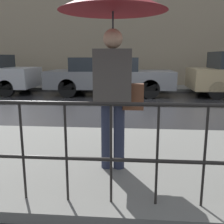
# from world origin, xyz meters

# --- Properties ---
(ground_plane) EXTENTS (80.00, 80.00, 0.00)m
(ground_plane) POSITION_xyz_m (0.00, 0.00, 0.00)
(ground_plane) COLOR #262628
(sidewalk_near) EXTENTS (28.00, 2.83, 0.11)m
(sidewalk_near) POSITION_xyz_m (0.00, -4.53, 0.06)
(sidewalk_near) COLOR slate
(sidewalk_near) RESTS_ON ground_plane
(sidewalk_far) EXTENTS (28.00, 1.67, 0.11)m
(sidewalk_far) POSITION_xyz_m (0.00, 3.95, 0.06)
(sidewalk_far) COLOR slate
(sidewalk_far) RESTS_ON ground_plane
(lane_marking) EXTENTS (25.20, 0.12, 0.01)m
(lane_marking) POSITION_xyz_m (0.00, 0.00, 0.00)
(lane_marking) COLOR gold
(lane_marking) RESTS_ON ground_plane
(building_storefront) EXTENTS (28.00, 0.30, 5.46)m
(building_storefront) POSITION_xyz_m (0.00, 4.93, 2.73)
(building_storefront) COLOR gray
(building_storefront) RESTS_ON ground_plane
(railing_foreground) EXTENTS (12.00, 0.04, 0.96)m
(railing_foreground) POSITION_xyz_m (-0.00, -5.70, 0.72)
(railing_foreground) COLOR black
(railing_foreground) RESTS_ON sidewalk_near
(pedestrian) EXTENTS (1.20, 1.20, 2.09)m
(pedestrian) POSITION_xyz_m (-0.46, -4.92, 1.84)
(pedestrian) COLOR #23283D
(pedestrian) RESTS_ON sidewalk_near
(car_grey) EXTENTS (4.74, 1.89, 1.41)m
(car_grey) POSITION_xyz_m (-1.16, 2.11, 0.73)
(car_grey) COLOR slate
(car_grey) RESTS_ON ground_plane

